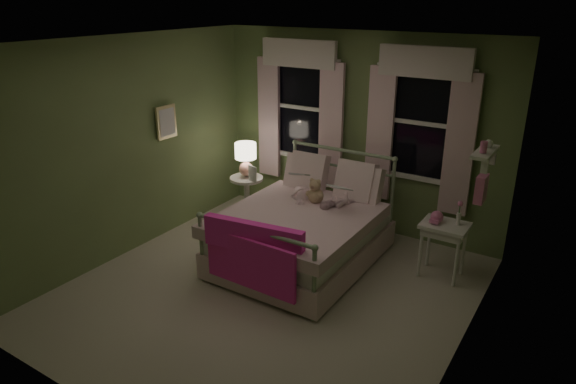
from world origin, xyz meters
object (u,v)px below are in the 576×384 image
Objects in this scene: bed at (304,231)px; nightstand_right at (444,232)px; child_left at (302,172)px; table_lamp at (246,156)px; teddy_bear at (315,193)px; nightstand_left at (247,193)px; child_right at (343,185)px.

nightstand_right is at bearing 19.32° from bed.
child_left is 1.65× the size of table_lamp.
teddy_bear reaches higher than nightstand_left.
child_left reaches higher than bed.
bed is at bearing -24.59° from table_lamp.
nightstand_left is at bearing 178.80° from nightstand_right.
bed reaches higher than nightstand_left.
child_left is at bearing -9.23° from table_lamp.
nightstand_left is (-1.27, 0.58, 0.03)m from bed.
child_left reaches higher than table_lamp.
child_left is 1.82m from nightstand_right.
child_right reaches higher than bed.
child_right is 1.42× the size of table_lamp.
bed is 6.44× the size of teddy_bear.
bed is at bearing -160.68° from nightstand_right.
bed reaches higher than table_lamp.
bed is 0.72m from child_right.
child_right is (0.56, 0.00, -0.05)m from child_left.
teddy_bear is at bearing 90.00° from bed.
child_left reaches higher than nightstand_right.
nightstand_left and nightstand_right have the same top height.
nightstand_left is 2.77m from nightstand_right.
table_lamp is at bearing 16.80° from child_right.
child_right reaches higher than table_lamp.
bed is 3.13× the size of nightstand_left.
teddy_bear is at bearing -170.08° from nightstand_right.
teddy_bear is 1.32m from table_lamp.
nightstand_left is (-1.55, 0.16, -0.48)m from child_right.
teddy_bear is 1.54m from nightstand_right.
child_right is at bearing 154.53° from child_left.
child_right is 1.01× the size of nightstand_left.
bed is 1.60m from nightstand_right.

